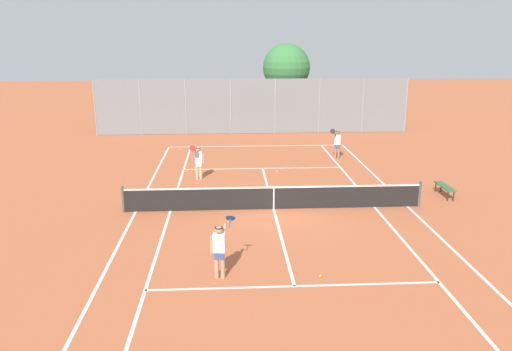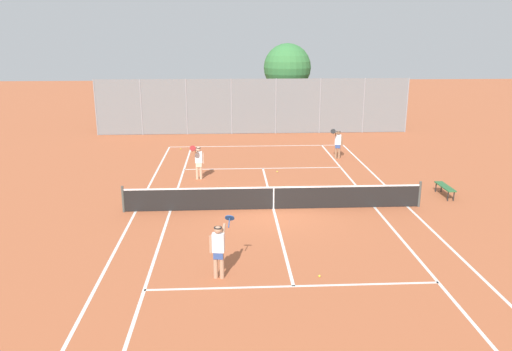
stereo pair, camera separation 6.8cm
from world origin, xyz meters
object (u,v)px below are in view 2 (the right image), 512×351
object	(u,v)px
loose_tennis_ball_0	(319,276)
tree_behind_left	(288,69)
player_far_right	(338,143)
tennis_net	(274,197)
loose_tennis_ball_2	(336,149)
loose_tennis_ball_4	(277,172)
loose_tennis_ball_3	(202,189)
player_near_side	(219,248)
player_far_left	(199,161)
courtside_bench	(445,187)
loose_tennis_ball_1	(181,149)

from	to	relation	value
loose_tennis_ball_0	tree_behind_left	distance (m)	25.74
player_far_right	loose_tennis_ball_0	bearing A→B (deg)	-103.97
tennis_net	player_far_right	distance (m)	9.40
loose_tennis_ball_2	loose_tennis_ball_4	xyz separation A→B (m)	(-4.13, -5.12, 0.00)
loose_tennis_ball_3	loose_tennis_ball_2	bearing A→B (deg)	45.53
player_near_side	player_far_right	world-z (taller)	same
player_far_left	loose_tennis_ball_0	bearing A→B (deg)	-68.75
player_far_left	loose_tennis_ball_2	xyz separation A→B (m)	(8.04, 6.18, -0.89)
loose_tennis_ball_0	loose_tennis_ball_2	xyz separation A→B (m)	(3.99, 16.61, 0.00)
tennis_net	loose_tennis_ball_2	world-z (taller)	tennis_net
loose_tennis_ball_3	loose_tennis_ball_4	world-z (taller)	same
player_far_right	courtside_bench	distance (m)	7.75
loose_tennis_ball_3	courtside_bench	size ratio (longest dim) A/B	0.04
loose_tennis_ball_1	loose_tennis_ball_2	size ratio (longest dim) A/B	1.00
loose_tennis_ball_3	tree_behind_left	bearing A→B (deg)	71.00
loose_tennis_ball_0	tree_behind_left	xyz separation A→B (m)	(1.92, 25.31, 4.26)
player_near_side	tree_behind_left	xyz separation A→B (m)	(4.82, 25.19, 3.37)
player_far_right	loose_tennis_ball_4	xyz separation A→B (m)	(-3.68, -2.72, -0.89)
loose_tennis_ball_1	tree_behind_left	world-z (taller)	tree_behind_left
loose_tennis_ball_2	player_near_side	bearing A→B (deg)	-112.68
player_far_left	loose_tennis_ball_4	xyz separation A→B (m)	(3.91, 1.07, -0.89)
player_far_left	loose_tennis_ball_2	distance (m)	10.18
player_near_side	player_far_right	bearing A→B (deg)	65.44
loose_tennis_ball_4	loose_tennis_ball_1	bearing A→B (deg)	134.23
player_far_left	courtside_bench	world-z (taller)	player_far_left
player_far_left	tree_behind_left	xyz separation A→B (m)	(5.97, 14.89, 3.37)
loose_tennis_ball_1	loose_tennis_ball_2	xyz separation A→B (m)	(9.54, -0.44, 0.00)
loose_tennis_ball_4	loose_tennis_ball_2	bearing A→B (deg)	51.06
player_near_side	player_far_right	size ratio (longest dim) A/B	1.00
player_far_left	loose_tennis_ball_1	world-z (taller)	player_far_left
player_near_side	loose_tennis_ball_1	world-z (taller)	player_near_side
loose_tennis_ball_3	loose_tennis_ball_4	bearing A→B (deg)	37.68
player_far_right	tree_behind_left	xyz separation A→B (m)	(-1.62, 11.10, 3.37)
player_far_right	loose_tennis_ball_2	xyz separation A→B (m)	(0.45, 2.40, -0.89)
loose_tennis_ball_1	loose_tennis_ball_4	distance (m)	7.75
player_far_left	loose_tennis_ball_2	world-z (taller)	player_far_left
player_far_right	courtside_bench	bearing A→B (deg)	-65.46
loose_tennis_ball_1	tree_behind_left	distance (m)	11.93
tennis_net	player_far_right	size ratio (longest dim) A/B	6.76
player_far_left	loose_tennis_ball_4	distance (m)	4.15
loose_tennis_ball_4	tree_behind_left	bearing A→B (deg)	81.52
player_far_right	loose_tennis_ball_0	world-z (taller)	player_far_right
loose_tennis_ball_0	loose_tennis_ball_3	xyz separation A→B (m)	(-3.82, 8.66, 0.00)
player_far_right	loose_tennis_ball_2	distance (m)	2.60
player_far_right	loose_tennis_ball_1	bearing A→B (deg)	162.66
loose_tennis_ball_3	loose_tennis_ball_0	bearing A→B (deg)	-66.21
tennis_net	loose_tennis_ball_1	xyz separation A→B (m)	(-4.73, 11.15, -0.48)
loose_tennis_ball_1	courtside_bench	bearing A→B (deg)	-38.76
player_far_left	tree_behind_left	world-z (taller)	tree_behind_left
player_near_side	loose_tennis_ball_1	size ratio (longest dim) A/B	26.88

